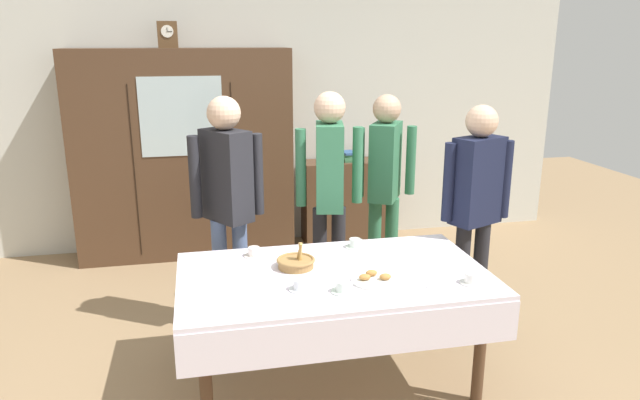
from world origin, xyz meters
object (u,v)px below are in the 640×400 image
object	(u,v)px
dining_table	(335,289)
spoon_far_right	(423,287)
tea_cup_back_edge	(300,285)
bread_basket	(296,262)
wall_cabinet	(185,155)
tea_cup_near_right	(343,288)
bookshelf_low	(348,201)
tea_cup_near_left	(254,252)
person_near_right_end	(385,175)
pastry_plate	(375,279)
tea_cup_far_right	(471,279)
person_by_cabinet	(476,197)
person_behind_table_right	(227,191)
person_behind_table_left	(329,181)
mantel_clock	(168,35)
book_stack	(348,156)
spoon_center	(408,260)
tea_cup_mid_left	(355,244)

from	to	relation	value
dining_table	spoon_far_right	xyz separation A→B (m)	(0.45, -0.29, 0.09)
tea_cup_back_edge	bread_basket	world-z (taller)	bread_basket
spoon_far_right	tea_cup_back_edge	bearing A→B (deg)	170.38
wall_cabinet	bread_basket	world-z (taller)	wall_cabinet
tea_cup_near_right	bookshelf_low	bearing A→B (deg)	74.65
tea_cup_near_left	dining_table	bearing A→B (deg)	-42.69
wall_cabinet	person_near_right_end	distance (m)	2.09
bread_basket	pastry_plate	xyz separation A→B (m)	(0.42, -0.30, -0.02)
bread_basket	spoon_far_right	distance (m)	0.80
tea_cup_far_right	person_near_right_end	bearing A→B (deg)	90.75
wall_cabinet	tea_cup_back_edge	world-z (taller)	wall_cabinet
bookshelf_low	person_near_right_end	size ratio (longest dim) A/B	0.56
tea_cup_back_edge	dining_table	bearing A→B (deg)	34.78
tea_cup_near_right	person_by_cabinet	xyz separation A→B (m)	(1.19, 0.78, 0.25)
bookshelf_low	person_by_cabinet	bearing A→B (deg)	-79.44
person_behind_table_right	person_behind_table_left	distance (m)	0.79
mantel_clock	bookshelf_low	distance (m)	2.46
book_stack	person_by_cabinet	world-z (taller)	person_by_cabinet
tea_cup_near_right	spoon_center	distance (m)	0.66
bookshelf_low	tea_cup_far_right	world-z (taller)	bookshelf_low
pastry_plate	book_stack	bearing A→B (deg)	78.38
tea_cup_near_right	tea_cup_near_left	size ratio (longest dim) A/B	1.00
tea_cup_near_right	spoon_far_right	bearing A→B (deg)	-4.85
dining_table	bread_basket	world-z (taller)	bread_basket
tea_cup_near_left	person_behind_table_left	xyz separation A→B (m)	(0.64, 0.60, 0.30)
dining_table	tea_cup_back_edge	bearing A→B (deg)	-145.22
tea_cup_near_right	person_by_cabinet	distance (m)	1.44
tea_cup_near_right	person_behind_table_right	distance (m)	1.30
tea_cup_back_edge	spoon_far_right	world-z (taller)	tea_cup_back_edge
dining_table	tea_cup_near_right	world-z (taller)	tea_cup_near_right
person_near_right_end	person_by_cabinet	bearing A→B (deg)	-58.87
tea_cup_near_left	tea_cup_far_right	bearing A→B (deg)	-30.38
tea_cup_near_right	tea_cup_far_right	bearing A→B (deg)	-2.99
tea_cup_near_left	bread_basket	size ratio (longest dim) A/B	0.54
tea_cup_back_edge	person_behind_table_left	distance (m)	1.30
pastry_plate	spoon_center	distance (m)	0.42
tea_cup_near_left	person_by_cabinet	world-z (taller)	person_by_cabinet
tea_cup_near_right	person_by_cabinet	world-z (taller)	person_by_cabinet
mantel_clock	tea_cup_near_left	distance (m)	2.64
wall_cabinet	tea_cup_mid_left	xyz separation A→B (m)	(1.14, -2.16, -0.24)
person_behind_table_left	spoon_far_right	bearing A→B (deg)	-79.13
tea_cup_near_left	person_behind_table_right	world-z (taller)	person_behind_table_right
tea_cup_near_left	spoon_center	xyz separation A→B (m)	(0.96, -0.28, -0.02)
dining_table	pastry_plate	size ratio (longest dim) A/B	6.69
book_stack	tea_cup_mid_left	distance (m)	2.28
tea_cup_near_right	pastry_plate	distance (m)	0.25
spoon_center	person_behind_table_right	bearing A→B (deg)	145.66
dining_table	wall_cabinet	size ratio (longest dim) A/B	0.89
tea_cup_far_right	person_by_cabinet	bearing A→B (deg)	62.71
wall_cabinet	tea_cup_near_right	bearing A→B (deg)	-72.70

